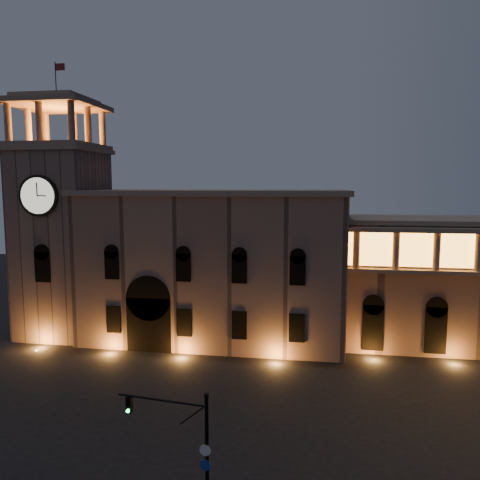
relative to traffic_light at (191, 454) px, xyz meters
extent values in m
plane|color=black|center=(-3.27, 8.51, -3.91)|extent=(160.00, 160.00, 0.00)
cube|color=#7F6053|center=(-5.27, 30.51, 4.59)|extent=(30.00, 12.00, 17.00)
cube|color=gray|center=(-5.27, 30.51, 13.39)|extent=(30.80, 12.80, 0.60)
cube|color=black|center=(-11.27, 25.11, -0.91)|extent=(5.00, 1.40, 6.00)
cylinder|color=black|center=(-11.27, 25.11, 2.09)|extent=(5.00, 1.40, 5.00)
cube|color=orange|center=(-11.27, 24.91, -1.11)|extent=(4.20, 0.20, 5.00)
cube|color=#7F6053|center=(-23.77, 29.51, 7.09)|extent=(9.00, 9.00, 22.00)
cube|color=gray|center=(-23.77, 29.51, 18.34)|extent=(9.80, 9.80, 0.50)
cylinder|color=black|center=(-23.77, 24.83, 13.09)|extent=(4.60, 0.35, 4.60)
cylinder|color=beige|center=(-23.77, 24.69, 13.09)|extent=(4.00, 0.12, 4.00)
cube|color=gray|center=(-23.77, 29.51, 18.84)|extent=(9.40, 9.40, 0.50)
cube|color=orange|center=(-23.77, 29.51, 19.14)|extent=(6.80, 6.80, 0.15)
cylinder|color=gray|center=(-27.57, 25.71, 21.19)|extent=(0.76, 0.76, 4.20)
cylinder|color=gray|center=(-23.77, 25.71, 21.19)|extent=(0.76, 0.76, 4.20)
cylinder|color=gray|center=(-19.97, 25.71, 21.19)|extent=(0.76, 0.76, 4.20)
cylinder|color=gray|center=(-27.57, 33.31, 21.19)|extent=(0.76, 0.76, 4.20)
cylinder|color=gray|center=(-23.77, 33.31, 21.19)|extent=(0.76, 0.76, 4.20)
cylinder|color=gray|center=(-19.97, 33.31, 21.19)|extent=(0.76, 0.76, 4.20)
cylinder|color=gray|center=(-27.57, 29.51, 21.19)|extent=(0.76, 0.76, 4.20)
cylinder|color=gray|center=(-19.97, 29.51, 21.19)|extent=(0.76, 0.76, 4.20)
cube|color=gray|center=(-23.77, 29.51, 23.59)|extent=(9.80, 9.80, 0.60)
cube|color=gray|center=(-23.77, 29.51, 24.19)|extent=(7.50, 7.50, 0.60)
cylinder|color=black|center=(-23.77, 29.51, 26.49)|extent=(0.10, 0.10, 4.00)
plane|color=maroon|center=(-23.17, 29.51, 27.89)|extent=(1.20, 0.00, 1.20)
cylinder|color=gray|center=(10.73, 27.01, 7.59)|extent=(0.70, 0.70, 4.00)
cylinder|color=gray|center=(14.73, 27.01, 7.59)|extent=(0.70, 0.70, 4.00)
cylinder|color=gray|center=(18.73, 27.01, 7.59)|extent=(0.70, 0.70, 4.00)
cylinder|color=gray|center=(22.73, 27.01, 7.59)|extent=(0.70, 0.70, 4.00)
cylinder|color=black|center=(0.91, -0.11, -0.31)|extent=(0.21, 0.21, 7.20)
sphere|color=black|center=(0.91, -0.11, 3.39)|extent=(0.29, 0.29, 0.29)
cylinder|color=black|center=(-1.64, 0.22, 2.78)|extent=(5.12, 0.77, 0.12)
cube|color=black|center=(-3.58, 0.46, 2.26)|extent=(0.34, 0.32, 0.87)
cylinder|color=#0CE53F|center=(-3.60, 0.30, 1.97)|extent=(0.19, 0.11, 0.19)
cylinder|color=silver|center=(0.84, -0.24, 0.41)|extent=(0.62, 0.12, 0.62)
cylinder|color=navy|center=(0.84, -0.24, -0.41)|extent=(0.62, 0.12, 0.62)
camera|label=1|loc=(6.25, -22.73, 14.25)|focal=35.00mm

